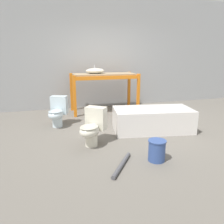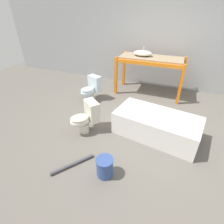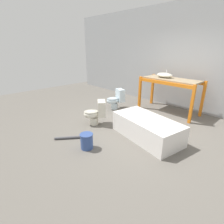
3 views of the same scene
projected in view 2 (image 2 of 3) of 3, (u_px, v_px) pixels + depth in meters
The scene contains 9 objects.
ground_plane at pixel (141, 123), 3.86m from camera, with size 12.00×12.00×0.00m, color #666059.
warehouse_wall_rear at pixel (166, 31), 4.76m from camera, with size 10.80×0.08×3.20m.
shelving_rack at pixel (151, 63), 4.67m from camera, with size 1.78×0.78×1.04m.
sink_basin at pixel (143, 53), 4.63m from camera, with size 0.50×0.34×0.22m.
bathtub_main at pixel (157, 124), 3.36m from camera, with size 1.68×1.02×0.47m.
toilet_near at pixel (86, 117), 3.44m from camera, with size 0.61×0.64×0.64m.
toilet_far at pixel (91, 89), 4.58m from camera, with size 0.51×0.64×0.64m.
bucket_white at pixel (105, 167), 2.60m from camera, with size 0.27×0.27×0.32m.
loose_pipe at pixel (73, 164), 2.82m from camera, with size 0.48×0.62×0.06m.
Camera 2 is at (0.55, -3.17, 2.24)m, focal length 28.00 mm.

